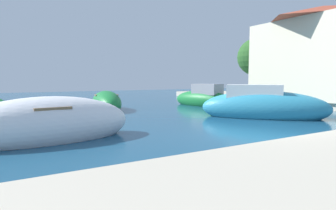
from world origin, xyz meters
TOP-DOWN VIEW (x-y plane):
  - ground at (0.00, 0.00)m, footprint 80.00×80.00m
  - moored_boat_2 at (-2.05, 11.12)m, footprint 2.64×5.06m
  - moored_boat_3 at (3.84, 3.45)m, footprint 5.86×6.01m
  - moored_boat_4 at (-6.52, 3.15)m, footprint 5.64×2.54m
  - moored_boat_5 at (5.14, 10.27)m, footprint 2.76×5.51m
  - waterfront_building_main at (13.00, 6.13)m, footprint 6.87×8.75m
  - quayside_tree at (11.32, 10.93)m, footprint 3.22×3.22m

SIDE VIEW (x-z plane):
  - ground at x=0.00m, z-range 0.00..0.00m
  - moored_boat_2 at x=-2.05m, z-range -0.36..1.24m
  - moored_boat_5 at x=5.14m, z-range -0.47..1.50m
  - moored_boat_4 at x=-6.52m, z-range -0.42..1.45m
  - moored_boat_3 at x=3.84m, z-range -0.49..1.62m
  - quayside_tree at x=11.32m, z-range 1.39..6.41m
  - waterfront_building_main at x=13.00m, z-range 0.56..7.47m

